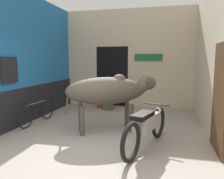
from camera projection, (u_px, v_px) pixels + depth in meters
name	position (u px, v px, depth m)	size (l,w,h in m)	color
ground_plane	(87.00, 157.00, 4.03)	(30.00, 30.00, 0.00)	#9E9389
wall_left_shopfront	(34.00, 60.00, 6.53)	(0.25, 4.52, 3.63)	#236BAD
wall_back_with_doorway	(123.00, 66.00, 8.49)	(4.78, 0.93, 3.63)	beige
wall_right_with_door	(212.00, 59.00, 5.35)	(0.22, 4.52, 3.63)	beige
cow	(109.00, 91.00, 5.34)	(2.26, 1.50, 1.42)	#4C4238
motorcycle_near	(147.00, 125.00, 4.36)	(0.81, 2.05, 0.81)	black
bicycle	(37.00, 111.00, 6.11)	(0.44, 1.64, 0.66)	black
shopkeeper_seated	(109.00, 93.00, 7.76)	(0.45, 0.33, 1.18)	brown
plastic_stool	(100.00, 101.00, 8.11)	(0.28, 0.28, 0.47)	red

